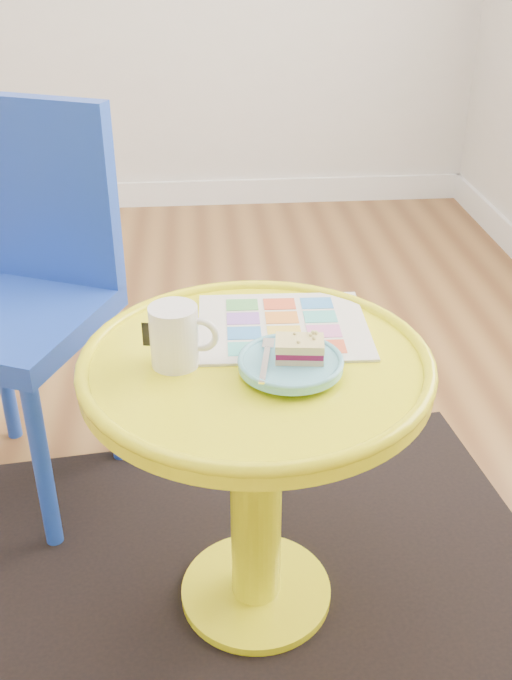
{
  "coord_description": "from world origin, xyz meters",
  "views": [
    {
      "loc": [
        0.67,
        -1.6,
        1.26
      ],
      "look_at": [
        0.76,
        -0.48,
        0.62
      ],
      "focal_mm": 40.0,
      "sensor_mm": 36.0,
      "label": 1
    }
  ],
  "objects": [
    {
      "name": "fork",
      "position": [
        0.78,
        -0.52,
        0.61
      ],
      "size": [
        0.04,
        0.14,
        0.0
      ],
      "rotation": [
        0.0,
        0.0,
        -0.18
      ],
      "color": "silver",
      "rests_on": "plate"
    },
    {
      "name": "side_table",
      "position": [
        0.76,
        -0.48,
        0.42
      ],
      "size": [
        0.61,
        0.61,
        0.58
      ],
      "color": "yellow",
      "rests_on": "ground"
    },
    {
      "name": "rug",
      "position": [
        0.76,
        -0.48,
        0.0
      ],
      "size": [
        1.42,
        1.24,
        0.01
      ],
      "primitive_type": "cube",
      "rotation": [
        0.0,
        0.0,
        0.11
      ],
      "color": "black",
      "rests_on": "ground"
    },
    {
      "name": "plate",
      "position": [
        0.82,
        -0.53,
        0.6
      ],
      "size": [
        0.18,
        0.18,
        0.02
      ],
      "color": "#62B7CF",
      "rests_on": "newspaper"
    },
    {
      "name": "newspaper",
      "position": [
        0.82,
        -0.37,
        0.59
      ],
      "size": [
        0.32,
        0.28,
        0.01
      ],
      "primitive_type": "cube",
      "rotation": [
        0.0,
        0.0,
        -0.03
      ],
      "color": "silver",
      "rests_on": "side_table"
    },
    {
      "name": "mug",
      "position": [
        0.63,
        -0.48,
        0.64
      ],
      "size": [
        0.12,
        0.08,
        0.11
      ],
      "rotation": [
        0.0,
        0.0,
        -0.21
      ],
      "color": "white",
      "rests_on": "side_table"
    },
    {
      "name": "cake_slice",
      "position": [
        0.83,
        -0.53,
        0.63
      ],
      "size": [
        0.09,
        0.06,
        0.04
      ],
      "rotation": [
        0.0,
        0.0,
        -0.12
      ],
      "color": "#D3BC8C",
      "rests_on": "plate"
    },
    {
      "name": "chair",
      "position": [
        0.26,
        -0.01,
        0.53
      ],
      "size": [
        0.53,
        0.54,
        0.92
      ],
      "rotation": [
        0.0,
        0.0,
        -0.41
      ],
      "color": "#1C41B7",
      "rests_on": "ground"
    }
  ]
}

